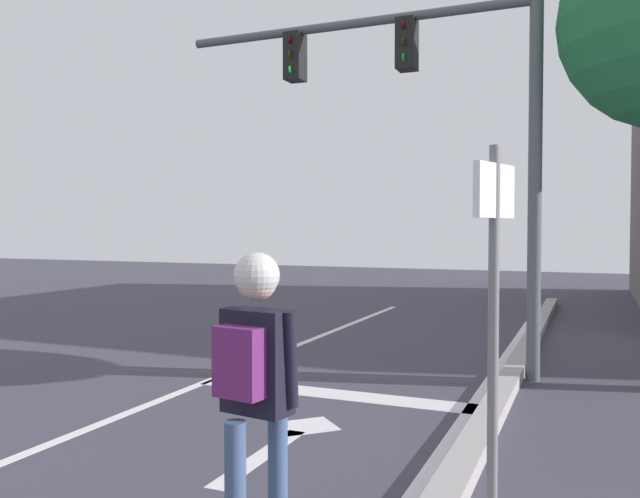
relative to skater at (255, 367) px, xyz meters
The scene contains 9 objects.
lane_line_center 3.15m from the skater, 151.09° to the left, with size 0.12×20.00×0.01m, color silver.
lane_line_curbside 1.87m from the skater, 70.34° to the left, with size 0.12×20.00×0.01m, color silver.
stop_bar 3.87m from the skater, 105.04° to the left, with size 3.24×0.40×0.01m, color silver.
lane_arrow_stem 2.06m from the skater, 117.33° to the left, with size 0.16×1.40×0.01m, color silver.
lane_arrow_head 2.76m from the skater, 108.45° to the left, with size 0.56×0.44×0.01m, color silver.
curb_strip 1.92m from the skater, 61.97° to the left, with size 0.24×24.00×0.14m, color #A49C9C.
skater is the anchor object (origin of this frame).
traffic_signal_mast 5.62m from the skater, 93.42° to the left, with size 4.78×0.34×4.94m.
street_sign_post 1.37m from the skater, 31.56° to the left, with size 0.17×0.43×2.28m.
Camera 1 is at (4.50, 1.62, 1.83)m, focal length 36.21 mm.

